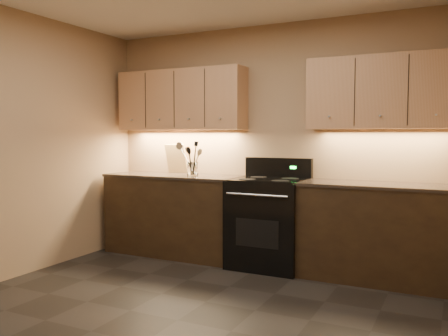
# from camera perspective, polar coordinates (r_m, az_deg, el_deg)

# --- Properties ---
(floor) EXTENTS (4.00, 4.00, 0.00)m
(floor) POSITION_cam_1_polar(r_m,az_deg,el_deg) (3.75, -5.59, -17.77)
(floor) COLOR black
(floor) RESTS_ON ground
(wall_back) EXTENTS (4.00, 0.04, 2.60)m
(wall_back) POSITION_cam_1_polar(r_m,az_deg,el_deg) (5.29, 5.92, 3.00)
(wall_back) COLOR #9B7A5B
(wall_back) RESTS_ON ground
(counter_left) EXTENTS (1.62, 0.62, 0.93)m
(counter_left) POSITION_cam_1_polar(r_m,az_deg,el_deg) (5.59, -5.93, -5.55)
(counter_left) COLOR black
(counter_left) RESTS_ON ground
(counter_right) EXTENTS (1.46, 0.62, 0.93)m
(counter_right) POSITION_cam_1_polar(r_m,az_deg,el_deg) (4.79, 17.99, -7.34)
(counter_right) COLOR black
(counter_right) RESTS_ON ground
(stove) EXTENTS (0.76, 0.68, 1.14)m
(stove) POSITION_cam_1_polar(r_m,az_deg,el_deg) (5.04, 5.43, -6.43)
(stove) COLOR black
(stove) RESTS_ON ground
(upper_cab_left) EXTENTS (1.60, 0.30, 0.70)m
(upper_cab_left) POSITION_cam_1_polar(r_m,az_deg,el_deg) (5.65, -5.20, 8.14)
(upper_cab_left) COLOR tan
(upper_cab_left) RESTS_ON wall_back
(upper_cab_right) EXTENTS (1.44, 0.30, 0.70)m
(upper_cab_right) POSITION_cam_1_polar(r_m,az_deg,el_deg) (4.86, 18.60, 8.62)
(upper_cab_right) COLOR tan
(upper_cab_right) RESTS_ON wall_back
(outlet_plate) EXTENTS (0.08, 0.01, 0.12)m
(outlet_plate) POSITION_cam_1_polar(r_m,az_deg,el_deg) (5.87, -6.08, 1.34)
(outlet_plate) COLOR #B2B5BA
(outlet_plate) RESTS_ON wall_back
(utensil_crock) EXTENTS (0.14, 0.14, 0.15)m
(utensil_crock) POSITION_cam_1_polar(r_m,az_deg,el_deg) (5.34, -3.80, -0.19)
(utensil_crock) COLOR white
(utensil_crock) RESTS_ON counter_left
(cutting_board) EXTENTS (0.29, 0.12, 0.35)m
(cutting_board) POSITION_cam_1_polar(r_m,az_deg,el_deg) (5.79, -5.76, 1.13)
(cutting_board) COLOR #D8B874
(cutting_board) RESTS_ON counter_left
(wooden_spoon) EXTENTS (0.17, 0.10, 0.31)m
(wooden_spoon) POSITION_cam_1_polar(r_m,az_deg,el_deg) (5.34, -3.98, 0.85)
(wooden_spoon) COLOR #D8B874
(wooden_spoon) RESTS_ON utensil_crock
(black_spoon) EXTENTS (0.09, 0.12, 0.32)m
(black_spoon) POSITION_cam_1_polar(r_m,az_deg,el_deg) (5.35, -3.84, 0.88)
(black_spoon) COLOR black
(black_spoon) RESTS_ON utensil_crock
(black_turner) EXTENTS (0.12, 0.14, 0.40)m
(black_turner) POSITION_cam_1_polar(r_m,az_deg,el_deg) (5.30, -3.79, 1.27)
(black_turner) COLOR black
(black_turner) RESTS_ON utensil_crock
(steel_spatula) EXTENTS (0.19, 0.11, 0.35)m
(steel_spatula) POSITION_cam_1_polar(r_m,az_deg,el_deg) (5.32, -3.50, 1.01)
(steel_spatula) COLOR silver
(steel_spatula) RESTS_ON utensil_crock
(steel_skimmer) EXTENTS (0.28, 0.11, 0.39)m
(steel_skimmer) POSITION_cam_1_polar(r_m,az_deg,el_deg) (5.31, -3.57, 1.32)
(steel_skimmer) COLOR silver
(steel_skimmer) RESTS_ON utensil_crock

